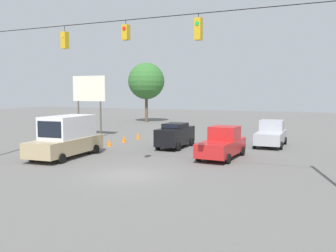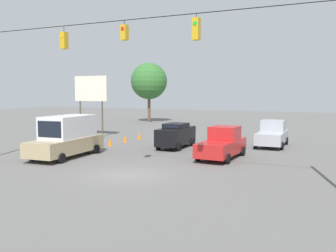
{
  "view_description": "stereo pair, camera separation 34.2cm",
  "coord_description": "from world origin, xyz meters",
  "px_view_note": "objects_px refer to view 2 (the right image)",
  "views": [
    {
      "loc": [
        -10.19,
        17.17,
        4.48
      ],
      "look_at": [
        0.51,
        -6.37,
        2.11
      ],
      "focal_mm": 40.0,
      "sensor_mm": 36.0,
      "label": 1
    },
    {
      "loc": [
        -10.5,
        17.03,
        4.48
      ],
      "look_at": [
        0.51,
        -6.37,
        2.11
      ],
      "focal_mm": 40.0,
      "sensor_mm": 36.0,
      "label": 2
    }
  ],
  "objects_px": {
    "pickup_truck_red_crossing_near": "(222,144)",
    "traffic_cone_third": "(110,142)",
    "sedan_black_withflow_mid": "(176,135)",
    "traffic_cone_second": "(95,146)",
    "overhead_signal_span": "(126,73)",
    "work_zone_sign": "(54,128)",
    "traffic_cone_fourth": "(125,139)",
    "traffic_cone_fifth": "(139,136)",
    "pickup_truck_silver_oncoming_far": "(272,134)",
    "box_truck_tan_parked_shoulder": "(67,137)",
    "tree_horizon_left": "(149,81)",
    "traffic_cone_nearest": "(73,150)",
    "pedestrian": "(67,135)",
    "roadside_billboard": "(91,93)"
  },
  "relations": [
    {
      "from": "pickup_truck_red_crossing_near",
      "to": "traffic_cone_third",
      "type": "height_order",
      "value": "pickup_truck_red_crossing_near"
    },
    {
      "from": "sedan_black_withflow_mid",
      "to": "traffic_cone_second",
      "type": "height_order",
      "value": "sedan_black_withflow_mid"
    },
    {
      "from": "overhead_signal_span",
      "to": "work_zone_sign",
      "type": "distance_m",
      "value": 8.65
    },
    {
      "from": "traffic_cone_fourth",
      "to": "traffic_cone_fifth",
      "type": "bearing_deg",
      "value": -90.2
    },
    {
      "from": "pickup_truck_silver_oncoming_far",
      "to": "box_truck_tan_parked_shoulder",
      "type": "xyz_separation_m",
      "value": [
        11.95,
        11.12,
        0.42
      ]
    },
    {
      "from": "traffic_cone_third",
      "to": "tree_horizon_left",
      "type": "relative_size",
      "value": 0.08
    },
    {
      "from": "traffic_cone_fifth",
      "to": "pickup_truck_red_crossing_near",
      "type": "bearing_deg",
      "value": 147.35
    },
    {
      "from": "traffic_cone_fifth",
      "to": "work_zone_sign",
      "type": "bearing_deg",
      "value": 87.66
    },
    {
      "from": "pickup_truck_red_crossing_near",
      "to": "traffic_cone_nearest",
      "type": "bearing_deg",
      "value": 17.52
    },
    {
      "from": "traffic_cone_fourth",
      "to": "pedestrian",
      "type": "bearing_deg",
      "value": 45.46
    },
    {
      "from": "traffic_cone_second",
      "to": "traffic_cone_third",
      "type": "bearing_deg",
      "value": -86.48
    },
    {
      "from": "pickup_truck_silver_oncoming_far",
      "to": "overhead_signal_span",
      "type": "bearing_deg",
      "value": 70.1
    },
    {
      "from": "overhead_signal_span",
      "to": "roadside_billboard",
      "type": "xyz_separation_m",
      "value": [
        12.6,
        -13.79,
        -1.06
      ]
    },
    {
      "from": "overhead_signal_span",
      "to": "sedan_black_withflow_mid",
      "type": "xyz_separation_m",
      "value": [
        1.62,
        -10.18,
        -4.43
      ]
    },
    {
      "from": "tree_horizon_left",
      "to": "traffic_cone_fourth",
      "type": "bearing_deg",
      "value": 112.64
    },
    {
      "from": "work_zone_sign",
      "to": "traffic_cone_second",
      "type": "bearing_deg",
      "value": -100.05
    },
    {
      "from": "pedestrian",
      "to": "traffic_cone_third",
      "type": "bearing_deg",
      "value": -162.95
    },
    {
      "from": "tree_horizon_left",
      "to": "sedan_black_withflow_mid",
      "type": "bearing_deg",
      "value": 122.83
    },
    {
      "from": "traffic_cone_fifth",
      "to": "work_zone_sign",
      "type": "xyz_separation_m",
      "value": [
        0.45,
        11.0,
        1.65
      ]
    },
    {
      "from": "traffic_cone_third",
      "to": "traffic_cone_fifth",
      "type": "height_order",
      "value": "same"
    },
    {
      "from": "overhead_signal_span",
      "to": "traffic_cone_second",
      "type": "relative_size",
      "value": 33.06
    },
    {
      "from": "sedan_black_withflow_mid",
      "to": "tree_horizon_left",
      "type": "relative_size",
      "value": 0.53
    },
    {
      "from": "roadside_billboard",
      "to": "work_zone_sign",
      "type": "distance_m",
      "value": 12.44
    },
    {
      "from": "pickup_truck_red_crossing_near",
      "to": "pedestrian",
      "type": "xyz_separation_m",
      "value": [
        13.6,
        -0.38,
        -0.15
      ]
    },
    {
      "from": "work_zone_sign",
      "to": "pickup_truck_red_crossing_near",
      "type": "bearing_deg",
      "value": -156.78
    },
    {
      "from": "traffic_cone_fourth",
      "to": "tree_horizon_left",
      "type": "height_order",
      "value": "tree_horizon_left"
    },
    {
      "from": "box_truck_tan_parked_shoulder",
      "to": "overhead_signal_span",
      "type": "bearing_deg",
      "value": 154.54
    },
    {
      "from": "box_truck_tan_parked_shoulder",
      "to": "traffic_cone_nearest",
      "type": "bearing_deg",
      "value": -76.26
    },
    {
      "from": "pedestrian",
      "to": "traffic_cone_nearest",
      "type": "bearing_deg",
      "value": 134.73
    },
    {
      "from": "traffic_cone_fifth",
      "to": "pedestrian",
      "type": "xyz_separation_m",
      "value": [
        3.49,
        6.1,
        0.49
      ]
    },
    {
      "from": "traffic_cone_fourth",
      "to": "pedestrian",
      "type": "relative_size",
      "value": 0.4
    },
    {
      "from": "pickup_truck_red_crossing_near",
      "to": "traffic_cone_second",
      "type": "distance_m",
      "value": 9.93
    },
    {
      "from": "overhead_signal_span",
      "to": "tree_horizon_left",
      "type": "relative_size",
      "value": 2.53
    },
    {
      "from": "box_truck_tan_parked_shoulder",
      "to": "traffic_cone_nearest",
      "type": "xyz_separation_m",
      "value": [
        0.21,
        -0.84,
        -1.06
      ]
    },
    {
      "from": "overhead_signal_span",
      "to": "tree_horizon_left",
      "type": "bearing_deg",
      "value": -63.87
    },
    {
      "from": "sedan_black_withflow_mid",
      "to": "tree_horizon_left",
      "type": "xyz_separation_m",
      "value": [
        14.08,
        -21.82,
        5.01
      ]
    },
    {
      "from": "sedan_black_withflow_mid",
      "to": "traffic_cone_third",
      "type": "bearing_deg",
      "value": 15.41
    },
    {
      "from": "box_truck_tan_parked_shoulder",
      "to": "traffic_cone_fifth",
      "type": "distance_m",
      "value": 10.55
    },
    {
      "from": "pickup_truck_red_crossing_near",
      "to": "pedestrian",
      "type": "height_order",
      "value": "pickup_truck_red_crossing_near"
    },
    {
      "from": "pickup_truck_silver_oncoming_far",
      "to": "traffic_cone_fourth",
      "type": "relative_size",
      "value": 7.56
    },
    {
      "from": "pickup_truck_red_crossing_near",
      "to": "traffic_cone_fourth",
      "type": "bearing_deg",
      "value": -21.19
    },
    {
      "from": "traffic_cone_third",
      "to": "roadside_billboard",
      "type": "relative_size",
      "value": 0.11
    },
    {
      "from": "pickup_truck_silver_oncoming_far",
      "to": "traffic_cone_nearest",
      "type": "xyz_separation_m",
      "value": [
        12.16,
        10.28,
        -0.64
      ]
    },
    {
      "from": "box_truck_tan_parked_shoulder",
      "to": "pickup_truck_red_crossing_near",
      "type": "relative_size",
      "value": 1.21
    },
    {
      "from": "work_zone_sign",
      "to": "traffic_cone_nearest",
      "type": "bearing_deg",
      "value": -109.52
    },
    {
      "from": "traffic_cone_nearest",
      "to": "traffic_cone_fifth",
      "type": "distance_m",
      "value": 9.65
    },
    {
      "from": "box_truck_tan_parked_shoulder",
      "to": "pedestrian",
      "type": "xyz_separation_m",
      "value": [
        3.73,
        -4.4,
        -0.57
      ]
    },
    {
      "from": "sedan_black_withflow_mid",
      "to": "traffic_cone_second",
      "type": "xyz_separation_m",
      "value": [
        5.16,
        3.7,
        -0.7
      ]
    },
    {
      "from": "pedestrian",
      "to": "box_truck_tan_parked_shoulder",
      "type": "bearing_deg",
      "value": 130.28
    },
    {
      "from": "pickup_truck_red_crossing_near",
      "to": "traffic_cone_fourth",
      "type": "relative_size",
      "value": 7.83
    }
  ]
}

